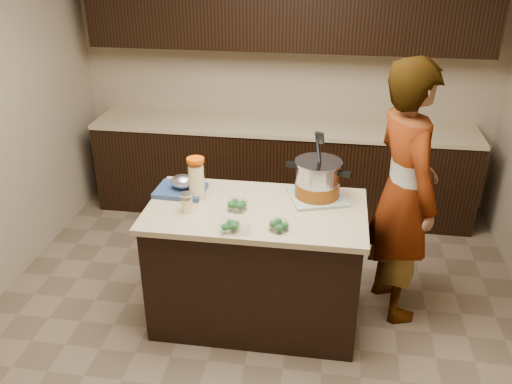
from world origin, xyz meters
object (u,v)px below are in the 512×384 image
island (256,265)px  person (404,193)px  lemonade_pitcher (196,180)px  stock_pot (318,181)px

island → person: 1.13m
island → lemonade_pitcher: size_ratio=5.06×
island → person: bearing=16.7°
island → lemonade_pitcher: lemonade_pitcher is taller
island → stock_pot: bearing=28.8°
lemonade_pitcher → person: bearing=8.1°
lemonade_pitcher → person: size_ratio=0.15×
stock_pot → person: bearing=24.2°
lemonade_pitcher → stock_pot: bearing=8.4°
person → stock_pot: bearing=77.3°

